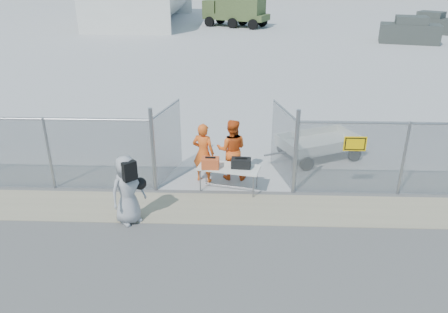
{
  "coord_description": "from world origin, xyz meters",
  "views": [
    {
      "loc": [
        0.41,
        -9.19,
        6.13
      ],
      "look_at": [
        0.0,
        2.0,
        1.1
      ],
      "focal_mm": 35.0,
      "sensor_mm": 36.0,
      "label": 1
    }
  ],
  "objects_px": {
    "security_worker_left": "(203,153)",
    "visitor": "(127,190)",
    "utility_trailer": "(319,146)",
    "folding_table": "(229,178)",
    "security_worker_right": "(232,150)"
  },
  "relations": [
    {
      "from": "security_worker_right",
      "to": "utility_trailer",
      "type": "xyz_separation_m",
      "value": [
        2.92,
        1.65,
        -0.53
      ]
    },
    {
      "from": "security_worker_right",
      "to": "utility_trailer",
      "type": "height_order",
      "value": "security_worker_right"
    },
    {
      "from": "security_worker_left",
      "to": "visitor",
      "type": "distance_m",
      "value": 2.89
    },
    {
      "from": "security_worker_left",
      "to": "utility_trailer",
      "type": "distance_m",
      "value": 4.23
    },
    {
      "from": "security_worker_left",
      "to": "folding_table",
      "type": "bearing_deg",
      "value": 161.26
    },
    {
      "from": "folding_table",
      "to": "visitor",
      "type": "distance_m",
      "value": 3.11
    },
    {
      "from": "visitor",
      "to": "utility_trailer",
      "type": "bearing_deg",
      "value": -3.64
    },
    {
      "from": "security_worker_left",
      "to": "utility_trailer",
      "type": "height_order",
      "value": "security_worker_left"
    },
    {
      "from": "security_worker_right",
      "to": "visitor",
      "type": "distance_m",
      "value": 3.62
    },
    {
      "from": "folding_table",
      "to": "security_worker_left",
      "type": "xyz_separation_m",
      "value": [
        -0.77,
        0.55,
        0.55
      ]
    },
    {
      "from": "security_worker_left",
      "to": "visitor",
      "type": "height_order",
      "value": "security_worker_left"
    },
    {
      "from": "utility_trailer",
      "to": "security_worker_right",
      "type": "bearing_deg",
      "value": -175.12
    },
    {
      "from": "folding_table",
      "to": "security_worker_right",
      "type": "xyz_separation_m",
      "value": [
        0.06,
        0.79,
        0.57
      ]
    },
    {
      "from": "security_worker_right",
      "to": "utility_trailer",
      "type": "distance_m",
      "value": 3.39
    },
    {
      "from": "security_worker_left",
      "to": "utility_trailer",
      "type": "bearing_deg",
      "value": -136.65
    }
  ]
}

